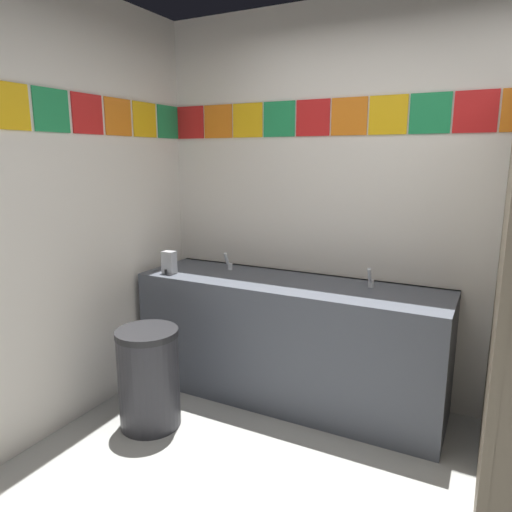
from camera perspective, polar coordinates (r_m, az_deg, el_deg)
wall_back at (r=3.18m, az=19.71°, el=5.38°), size 3.74×0.09×2.64m
vanity_counter at (r=3.28m, az=3.92°, el=-10.02°), size 2.08×0.60×0.84m
faucet_left at (r=3.45m, az=-3.34°, el=-0.89°), size 0.04×0.10×0.14m
faucet_right at (r=3.06m, az=13.70°, el=-2.85°), size 0.04×0.10×0.14m
soap_dispenser at (r=3.40m, az=-10.48°, el=-0.77°), size 0.09×0.09×0.16m
trash_bin at (r=3.07m, az=-12.85°, el=-14.19°), size 0.38×0.38×0.63m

